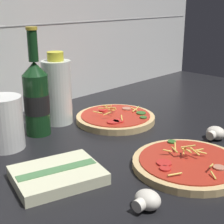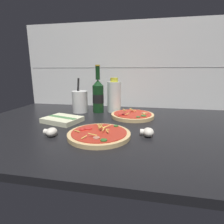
% 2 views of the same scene
% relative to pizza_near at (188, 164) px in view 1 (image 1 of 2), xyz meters
% --- Properties ---
extents(counter_slab, '(1.60, 0.90, 0.03)m').
position_rel_pizza_near_xyz_m(counter_slab, '(0.11, 0.16, -0.02)').
color(counter_slab, black).
rests_on(counter_slab, ground).
extents(tile_backsplash, '(1.60, 0.01, 0.60)m').
position_rel_pizza_near_xyz_m(tile_backsplash, '(0.11, 0.61, 0.27)').
color(tile_backsplash, white).
rests_on(tile_backsplash, ground).
extents(pizza_near, '(0.25, 0.25, 0.05)m').
position_rel_pizza_near_xyz_m(pizza_near, '(0.00, 0.00, 0.00)').
color(pizza_near, tan).
rests_on(pizza_near, counter_slab).
extents(pizza_far, '(0.24, 0.24, 0.05)m').
position_rel_pizza_near_xyz_m(pizza_far, '(0.11, 0.32, 0.00)').
color(pizza_far, tan).
rests_on(pizza_far, counter_slab).
extents(beer_bottle, '(0.07, 0.07, 0.29)m').
position_rel_pizza_near_xyz_m(beer_bottle, '(-0.11, 0.41, 0.09)').
color(beer_bottle, '#143819').
rests_on(beer_bottle, counter_slab).
extents(oil_bottle, '(0.09, 0.09, 0.21)m').
position_rel_pizza_near_xyz_m(oil_bottle, '(-0.02, 0.44, 0.09)').
color(oil_bottle, silver).
rests_on(oil_bottle, counter_slab).
extents(mushroom_left, '(0.05, 0.05, 0.04)m').
position_rel_pizza_near_xyz_m(mushroom_left, '(0.19, 0.04, 0.01)').
color(mushroom_left, white).
rests_on(mushroom_left, counter_slab).
extents(mushroom_right, '(0.05, 0.05, 0.03)m').
position_rel_pizza_near_xyz_m(mushroom_right, '(-0.19, -0.03, 0.01)').
color(mushroom_right, white).
rests_on(mushroom_right, counter_slab).
extents(utensil_crock, '(0.09, 0.09, 0.21)m').
position_rel_pizza_near_xyz_m(utensil_crock, '(-0.22, 0.39, 0.06)').
color(utensil_crock, silver).
rests_on(utensil_crock, counter_slab).
extents(dish_towel, '(0.21, 0.18, 0.03)m').
position_rel_pizza_near_xyz_m(dish_towel, '(-0.23, 0.16, 0.00)').
color(dish_towel, beige).
rests_on(dish_towel, counter_slab).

